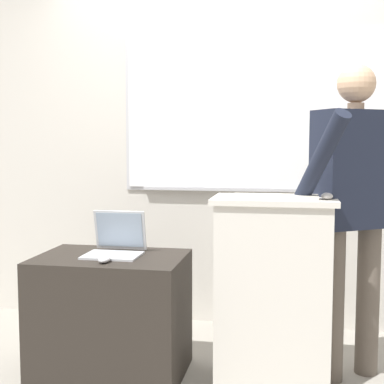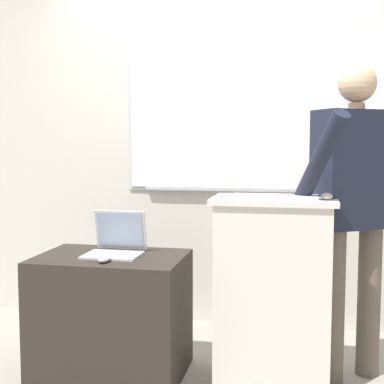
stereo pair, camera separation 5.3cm
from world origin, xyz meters
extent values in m
cube|color=beige|center=(0.00, 1.37, 1.32)|extent=(6.40, 0.12, 2.64)
cube|color=#B7B7BC|center=(0.47, 1.31, 1.55)|extent=(2.33, 0.02, 1.12)
cube|color=white|center=(0.47, 1.30, 1.55)|extent=(2.28, 0.02, 1.07)
cube|color=#B7B7BC|center=(0.47, 1.29, 1.00)|extent=(2.05, 0.04, 0.02)
cube|color=beige|center=(0.43, 0.35, 0.51)|extent=(0.61, 0.37, 1.01)
cube|color=beige|center=(0.43, 0.35, 1.03)|extent=(0.66, 0.41, 0.03)
cube|color=#28231E|center=(-0.48, 0.31, 0.35)|extent=(0.84, 0.58, 0.69)
cylinder|color=brown|center=(0.76, 0.46, 0.43)|extent=(0.13, 0.13, 0.86)
cylinder|color=brown|center=(0.97, 0.59, 0.43)|extent=(0.13, 0.13, 0.86)
cube|color=black|center=(0.86, 0.53, 1.19)|extent=(0.49, 0.43, 0.65)
cylinder|color=tan|center=(0.86, 0.53, 1.53)|extent=(0.09, 0.09, 0.04)
sphere|color=tan|center=(0.86, 0.53, 1.66)|extent=(0.21, 0.21, 0.21)
cylinder|color=black|center=(0.65, 0.20, 1.23)|extent=(0.31, 0.42, 0.54)
cube|color=#B7BABF|center=(-0.47, 0.30, 0.70)|extent=(0.31, 0.24, 0.01)
cube|color=#B7BABF|center=(-0.47, 0.44, 0.82)|extent=(0.31, 0.06, 0.23)
cube|color=#8C9EB2|center=(-0.47, 0.43, 0.82)|extent=(0.28, 0.05, 0.21)
cube|color=beige|center=(0.44, 0.30, 1.05)|extent=(0.45, 0.13, 0.02)
ellipsoid|color=#BCBCC1|center=(-0.46, 0.14, 0.71)|extent=(0.06, 0.10, 0.03)
ellipsoid|color=silver|center=(0.71, 0.29, 1.06)|extent=(0.06, 0.10, 0.03)
camera|label=1|loc=(0.52, -2.54, 1.33)|focal=50.00mm
camera|label=2|loc=(0.57, -2.53, 1.33)|focal=50.00mm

